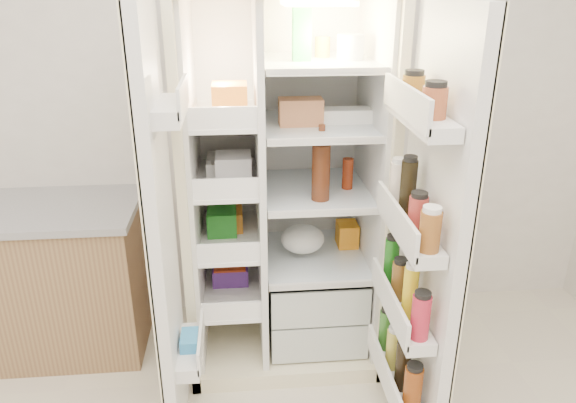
{
  "coord_description": "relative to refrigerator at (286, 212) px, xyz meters",
  "views": [
    {
      "loc": [
        -0.02,
        -0.81,
        1.82
      ],
      "look_at": [
        0.18,
        1.25,
        0.97
      ],
      "focal_mm": 34.0,
      "sensor_mm": 36.0,
      "label": 1
    }
  ],
  "objects": [
    {
      "name": "wall_back",
      "position": [
        -0.2,
        0.35,
        0.6
      ],
      "size": [
        4.0,
        0.02,
        2.7
      ],
      "primitive_type": "cube",
      "color": "silver",
      "rests_on": "floor"
    },
    {
      "name": "refrigerator",
      "position": [
        0.0,
        0.0,
        0.0
      ],
      "size": [
        0.92,
        0.7,
        1.8
      ],
      "color": "beige",
      "rests_on": "floor"
    },
    {
      "name": "freezer_door",
      "position": [
        -0.52,
        -0.6,
        0.15
      ],
      "size": [
        0.15,
        0.4,
        1.72
      ],
      "color": "silver",
      "rests_on": "floor"
    },
    {
      "name": "fridge_door",
      "position": [
        0.46,
        -0.7,
        0.13
      ],
      "size": [
        0.17,
        0.58,
        1.72
      ],
      "color": "silver",
      "rests_on": "floor"
    },
    {
      "name": "kitchen_counter",
      "position": [
        -1.28,
        0.06,
        -0.35
      ],
      "size": [
        1.09,
        0.58,
        0.79
      ],
      "color": "olive",
      "rests_on": "floor"
    }
  ]
}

